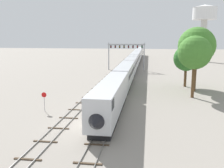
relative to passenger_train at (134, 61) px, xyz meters
The scene contains 10 objects.
ground_plane 58.77m from the passenger_train, 91.95° to the right, with size 400.00×400.00×0.00m, color gray.
track_main 2.86m from the passenger_train, 90.00° to the left, with size 2.60×200.00×0.16m.
track_near 19.64m from the passenger_train, 106.40° to the right, with size 2.60×160.00×0.16m.
passenger_train is the anchor object (origin of this frame).
signal_gantry 7.03m from the passenger_train, 112.85° to the right, with size 12.10×0.49×8.90m.
water_tower 43.56m from the passenger_train, 45.65° to the left, with size 10.24×10.24×24.23m.
stop_sign 54.93m from the passenger_train, 100.49° to the right, with size 0.76×0.08×2.88m.
trackside_tree_left 39.17m from the passenger_train, 68.26° to the right, with size 7.32×7.32×12.76m.
trackside_tree_mid 44.17m from the passenger_train, 72.74° to the right, with size 5.92×5.92×11.06m.
trackside_tree_right 34.19m from the passenger_train, 67.38° to the right, with size 5.47×5.47×8.95m.
Camera 1 is at (7.03, -30.15, 10.92)m, focal length 41.23 mm.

